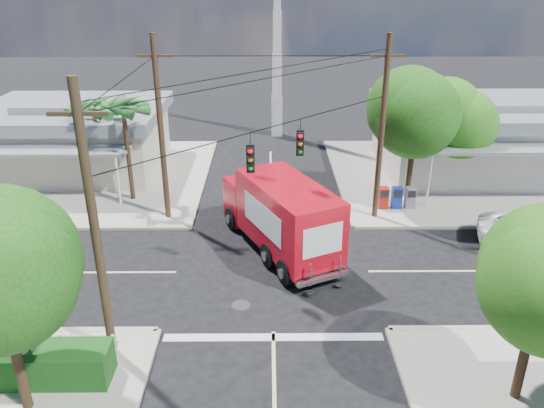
{
  "coord_description": "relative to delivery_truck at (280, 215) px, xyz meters",
  "views": [
    {
      "loc": [
        -0.16,
        -19.0,
        11.46
      ],
      "look_at": [
        0.0,
        2.0,
        2.2
      ],
      "focal_mm": 35.0,
      "sensor_mm": 36.0,
      "label": 1
    }
  ],
  "objects": [
    {
      "name": "road_markings",
      "position": [
        -0.36,
        -3.39,
        -1.71
      ],
      "size": [
        32.0,
        32.0,
        0.01
      ],
      "color": "beige",
      "rests_on": "ground"
    },
    {
      "name": "palm_nw_front",
      "position": [
        -7.86,
        5.58,
        3.33
      ],
      "size": [
        3.01,
        3.08,
        5.59
      ],
      "color": "#422D1C",
      "rests_on": "sidewalk_nw"
    },
    {
      "name": "tree_se",
      "position": [
        6.64,
        -9.16,
        2.33
      ],
      "size": [
        3.67,
        3.54,
        5.62
      ],
      "color": "#422D1C",
      "rests_on": "sidewalk_se"
    },
    {
      "name": "ground",
      "position": [
        -0.36,
        -1.92,
        -1.71
      ],
      "size": [
        120.0,
        120.0,
        0.0
      ],
      "primitive_type": "plane",
      "color": "black",
      "rests_on": "ground"
    },
    {
      "name": "radio_tower",
      "position": [
        0.14,
        18.08,
        3.93
      ],
      "size": [
        0.8,
        0.8,
        17.0
      ],
      "color": "silver",
      "rests_on": "ground"
    },
    {
      "name": "sidewalk_nw",
      "position": [
        -11.24,
        8.96,
        -1.64
      ],
      "size": [
        14.12,
        14.12,
        0.14
      ],
      "color": "#9D988E",
      "rests_on": "ground"
    },
    {
      "name": "vending_boxes",
      "position": [
        6.14,
        4.28,
        -1.02
      ],
      "size": [
        1.9,
        0.5,
        1.1
      ],
      "color": "#A9170E",
      "rests_on": "sidewalk_ne"
    },
    {
      "name": "tree_ne_back",
      "position": [
        9.44,
        7.04,
        2.48
      ],
      "size": [
        3.77,
        3.66,
        5.82
      ],
      "color": "#422D1C",
      "rests_on": "sidewalk_ne"
    },
    {
      "name": "hedge_sw",
      "position": [
        -8.36,
        -8.32,
        -1.02
      ],
      "size": [
        6.2,
        1.2,
        1.1
      ],
      "primitive_type": "cube",
      "color": "#124012",
      "rests_on": "sidewalk_sw"
    },
    {
      "name": "picket_fence",
      "position": [
        -8.16,
        -7.52,
        -1.03
      ],
      "size": [
        5.94,
        0.06,
        1.0
      ],
      "color": "silver",
      "rests_on": "sidewalk_sw"
    },
    {
      "name": "pedestrian",
      "position": [
        -7.69,
        -8.43,
        -0.67
      ],
      "size": [
        0.77,
        0.78,
        1.8
      ],
      "primitive_type": "imported",
      "rotation": [
        0.0,
        0.0,
        0.82
      ],
      "color": "beige",
      "rests_on": "sidewalk_sw"
    },
    {
      "name": "utility_poles",
      "position": [
        -1.95,
        -0.31,
        2.96
      ],
      "size": [
        12.0,
        10.68,
        9.0
      ],
      "color": "#473321",
      "rests_on": "ground"
    },
    {
      "name": "parked_car",
      "position": [
        11.56,
        0.02,
        -0.99
      ],
      "size": [
        5.7,
        3.88,
        1.45
      ],
      "primitive_type": "imported",
      "rotation": [
        0.0,
        0.0,
        1.26
      ],
      "color": "silver",
      "rests_on": "ground"
    },
    {
      "name": "sidewalk_ne",
      "position": [
        10.51,
        8.96,
        -1.64
      ],
      "size": [
        14.12,
        14.12,
        0.14
      ],
      "color": "#9D988E",
      "rests_on": "ground"
    },
    {
      "name": "building_ne",
      "position": [
        12.14,
        10.05,
        0.61
      ],
      "size": [
        11.8,
        10.2,
        4.5
      ],
      "color": "silver",
      "rests_on": "sidewalk_ne"
    },
    {
      "name": "tree_ne_front",
      "position": [
        6.84,
        4.84,
        3.06
      ],
      "size": [
        4.21,
        4.14,
        6.66
      ],
      "color": "#422D1C",
      "rests_on": "sidewalk_ne"
    },
    {
      "name": "delivery_truck",
      "position": [
        0.0,
        0.0,
        0.0
      ],
      "size": [
        5.43,
        7.99,
        3.37
      ],
      "color": "black",
      "rests_on": "ground"
    },
    {
      "name": "building_nw",
      "position": [
        -12.36,
        10.55,
        0.51
      ],
      "size": [
        10.8,
        10.2,
        4.3
      ],
      "color": "beige",
      "rests_on": "sidewalk_nw"
    },
    {
      "name": "palm_nw_back",
      "position": [
        -9.86,
        7.08,
        2.96
      ],
      "size": [
        3.01,
        3.08,
        5.19
      ],
      "color": "#422D1C",
      "rests_on": "sidewalk_nw"
    }
  ]
}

